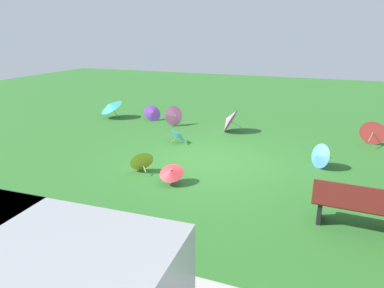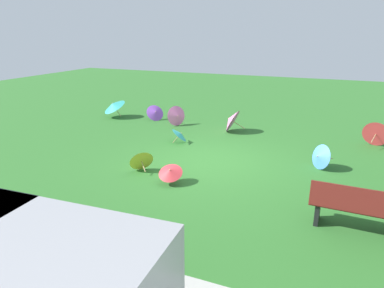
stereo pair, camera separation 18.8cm
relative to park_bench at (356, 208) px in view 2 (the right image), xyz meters
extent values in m
plane|color=#2D6B28|center=(3.59, -2.38, -0.47)|extent=(40.00, 40.00, 0.00)
cube|color=maroon|center=(0.00, -0.07, -0.02)|extent=(1.61, 0.50, 0.05)
cube|color=maroon|center=(0.00, 0.13, 0.21)|extent=(1.60, 0.16, 0.45)
cube|color=black|center=(0.64, -0.09, -0.24)|extent=(0.09, 0.41, 0.45)
cylinder|color=tan|center=(6.37, -5.70, -0.13)|extent=(0.37, 0.26, 0.10)
cone|color=pink|center=(6.14, -5.54, -0.08)|extent=(0.66, 0.78, 0.77)
sphere|color=tan|center=(6.08, -5.51, -0.07)|extent=(0.06, 0.05, 0.04)
cylinder|color=tan|center=(3.69, -5.52, -0.19)|extent=(0.46, 0.03, 0.25)
cone|color=pink|center=(4.00, -5.52, -0.03)|extent=(0.58, 0.89, 0.87)
sphere|color=tan|center=(4.08, -5.52, 0.01)|extent=(0.05, 0.04, 0.05)
cylinder|color=tan|center=(9.04, -5.85, -0.25)|extent=(0.18, 0.22, 0.44)
cone|color=teal|center=(9.14, -5.72, 0.06)|extent=(1.33, 1.32, 0.64)
sphere|color=tan|center=(9.17, -5.68, 0.14)|extent=(0.06, 0.06, 0.05)
cylinder|color=tan|center=(-0.62, -5.40, -0.14)|extent=(0.16, 0.53, 0.16)
cone|color=#D8383F|center=(-0.71, -5.74, -0.05)|extent=(0.88, 0.56, 0.83)
sphere|color=tan|center=(-0.73, -5.82, -0.03)|extent=(0.05, 0.05, 0.04)
cylinder|color=tan|center=(4.89, -0.88, -0.27)|extent=(0.27, 0.26, 0.19)
cone|color=yellow|center=(5.05, -1.03, -0.17)|extent=(0.70, 0.71, 0.60)
sphere|color=tan|center=(5.08, -1.06, -0.14)|extent=(0.06, 0.06, 0.05)
cylinder|color=tan|center=(4.00, -0.67, -0.33)|extent=(0.04, 0.16, 0.27)
cone|color=#D8383F|center=(3.99, -0.58, -0.15)|extent=(0.64, 0.64, 0.37)
sphere|color=tan|center=(3.98, -0.55, -0.10)|extent=(0.04, 0.05, 0.05)
cylinder|color=tan|center=(7.49, -6.14, -0.30)|extent=(0.28, 0.23, 0.26)
cone|color=purple|center=(7.33, -6.01, -0.15)|extent=(0.84, 0.87, 0.63)
sphere|color=tan|center=(7.30, -5.98, -0.12)|extent=(0.06, 0.06, 0.05)
cylinder|color=tan|center=(0.62, -3.12, -0.19)|extent=(0.30, 0.27, 0.12)
cone|color=#4C8CE5|center=(0.81, -2.96, -0.13)|extent=(0.65, 0.69, 0.67)
sphere|color=tan|center=(0.85, -2.92, -0.11)|extent=(0.06, 0.06, 0.04)
cylinder|color=tan|center=(5.23, -3.54, -0.34)|extent=(0.22, 0.12, 0.26)
cone|color=teal|center=(5.11, -3.60, -0.18)|extent=(0.71, 0.75, 0.46)
sphere|color=tan|center=(5.08, -3.62, -0.14)|extent=(0.06, 0.05, 0.05)
camera|label=1|loc=(0.70, 6.38, 3.01)|focal=32.87mm
camera|label=2|loc=(0.53, 6.31, 3.01)|focal=32.87mm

